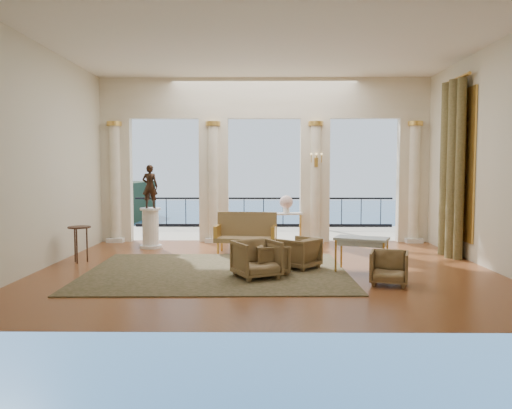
{
  "coord_description": "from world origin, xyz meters",
  "views": [
    {
      "loc": [
        -0.09,
        -10.0,
        2.0
      ],
      "look_at": [
        -0.2,
        0.6,
        1.26
      ],
      "focal_mm": 35.0,
      "sensor_mm": 36.0,
      "label": 1
    }
  ],
  "objects_px": {
    "armchair_a": "(257,257)",
    "armchair_b": "(389,266)",
    "armchair_c": "(299,251)",
    "side_table": "(79,232)",
    "armchair_d": "(272,257)",
    "pedestal": "(151,229)",
    "statue": "(150,186)",
    "game_table": "(362,241)",
    "settee": "(246,233)",
    "console_table": "(286,218)"
  },
  "relations": [
    {
      "from": "armchair_a",
      "to": "armchair_c",
      "type": "distance_m",
      "value": 1.24
    },
    {
      "from": "armchair_c",
      "to": "game_table",
      "type": "xyz_separation_m",
      "value": [
        1.19,
        -0.36,
        0.27
      ]
    },
    {
      "from": "armchair_b",
      "to": "settee",
      "type": "relative_size",
      "value": 0.43
    },
    {
      "from": "settee",
      "to": "console_table",
      "type": "bearing_deg",
      "value": 62.7
    },
    {
      "from": "game_table",
      "to": "armchair_c",
      "type": "bearing_deg",
      "value": -174.16
    },
    {
      "from": "armchair_b",
      "to": "armchair_c",
      "type": "distance_m",
      "value": 2.01
    },
    {
      "from": "statue",
      "to": "side_table",
      "type": "relative_size",
      "value": 1.4
    },
    {
      "from": "pedestal",
      "to": "console_table",
      "type": "distance_m",
      "value": 3.64
    },
    {
      "from": "settee",
      "to": "armchair_d",
      "type": "bearing_deg",
      "value": -71.0
    },
    {
      "from": "armchair_d",
      "to": "statue",
      "type": "height_order",
      "value": "statue"
    },
    {
      "from": "armchair_a",
      "to": "armchair_b",
      "type": "distance_m",
      "value": 2.36
    },
    {
      "from": "armchair_a",
      "to": "game_table",
      "type": "relative_size",
      "value": 0.68
    },
    {
      "from": "armchair_b",
      "to": "statue",
      "type": "bearing_deg",
      "value": 158.52
    },
    {
      "from": "pedestal",
      "to": "statue",
      "type": "bearing_deg",
      "value": -45.0
    },
    {
      "from": "armchair_a",
      "to": "pedestal",
      "type": "xyz_separation_m",
      "value": [
        -2.74,
        3.53,
        0.11
      ]
    },
    {
      "from": "armchair_a",
      "to": "armchair_b",
      "type": "xyz_separation_m",
      "value": [
        2.31,
        -0.49,
        -0.06
      ]
    },
    {
      "from": "settee",
      "to": "statue",
      "type": "relative_size",
      "value": 1.39
    },
    {
      "from": "console_table",
      "to": "armchair_c",
      "type": "bearing_deg",
      "value": -101.65
    },
    {
      "from": "armchair_b",
      "to": "side_table",
      "type": "relative_size",
      "value": 0.83
    },
    {
      "from": "settee",
      "to": "pedestal",
      "type": "relative_size",
      "value": 1.48
    },
    {
      "from": "armchair_b",
      "to": "armchair_c",
      "type": "bearing_deg",
      "value": 153.47
    },
    {
      "from": "side_table",
      "to": "settee",
      "type": "bearing_deg",
      "value": 21.12
    },
    {
      "from": "armchair_b",
      "to": "settee",
      "type": "bearing_deg",
      "value": 144.55
    },
    {
      "from": "armchair_b",
      "to": "statue",
      "type": "distance_m",
      "value": 6.58
    },
    {
      "from": "statue",
      "to": "console_table",
      "type": "height_order",
      "value": "statue"
    },
    {
      "from": "settee",
      "to": "side_table",
      "type": "distance_m",
      "value": 3.81
    },
    {
      "from": "armchair_b",
      "to": "console_table",
      "type": "relative_size",
      "value": 0.71
    },
    {
      "from": "armchair_a",
      "to": "statue",
      "type": "relative_size",
      "value": 0.71
    },
    {
      "from": "settee",
      "to": "pedestal",
      "type": "distance_m",
      "value": 2.54
    },
    {
      "from": "game_table",
      "to": "pedestal",
      "type": "distance_m",
      "value": 5.64
    },
    {
      "from": "armchair_d",
      "to": "armchair_b",
      "type": "bearing_deg",
      "value": -123.84
    },
    {
      "from": "armchair_c",
      "to": "armchair_d",
      "type": "bearing_deg",
      "value": -6.57
    },
    {
      "from": "armchair_d",
      "to": "statue",
      "type": "relative_size",
      "value": 0.58
    },
    {
      "from": "armchair_c",
      "to": "statue",
      "type": "xyz_separation_m",
      "value": [
        -3.6,
        2.63,
        1.23
      ]
    },
    {
      "from": "armchair_a",
      "to": "settee",
      "type": "xyz_separation_m",
      "value": [
        -0.28,
        2.89,
        0.09
      ]
    },
    {
      "from": "settee",
      "to": "game_table",
      "type": "relative_size",
      "value": 1.34
    },
    {
      "from": "armchair_c",
      "to": "side_table",
      "type": "height_order",
      "value": "side_table"
    },
    {
      "from": "armchair_a",
      "to": "pedestal",
      "type": "bearing_deg",
      "value": 101.43
    },
    {
      "from": "armchair_d",
      "to": "game_table",
      "type": "xyz_separation_m",
      "value": [
        1.76,
        0.17,
        0.29
      ]
    },
    {
      "from": "pedestal",
      "to": "side_table",
      "type": "xyz_separation_m",
      "value": [
        -1.09,
        -2.01,
        0.18
      ]
    },
    {
      "from": "settee",
      "to": "pedestal",
      "type": "xyz_separation_m",
      "value": [
        -2.46,
        0.64,
        0.02
      ]
    },
    {
      "from": "armchair_c",
      "to": "statue",
      "type": "relative_size",
      "value": 0.64
    },
    {
      "from": "side_table",
      "to": "armchair_a",
      "type": "bearing_deg",
      "value": -21.57
    },
    {
      "from": "armchair_b",
      "to": "game_table",
      "type": "height_order",
      "value": "game_table"
    },
    {
      "from": "settee",
      "to": "console_table",
      "type": "height_order",
      "value": "settee"
    },
    {
      "from": "armchair_a",
      "to": "side_table",
      "type": "height_order",
      "value": "side_table"
    },
    {
      "from": "armchair_c",
      "to": "console_table",
      "type": "distance_m",
      "value": 3.58
    },
    {
      "from": "settee",
      "to": "statue",
      "type": "bearing_deg",
      "value": 171.77
    },
    {
      "from": "armchair_b",
      "to": "console_table",
      "type": "xyz_separation_m",
      "value": [
        -1.54,
        4.95,
        0.36
      ]
    },
    {
      "from": "armchair_d",
      "to": "pedestal",
      "type": "bearing_deg",
      "value": 32.77
    }
  ]
}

